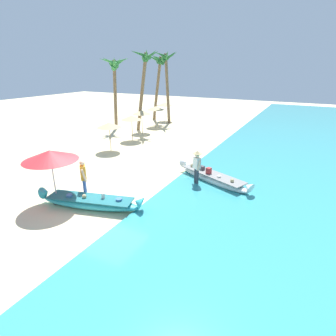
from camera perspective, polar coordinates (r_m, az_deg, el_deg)
ground_plane at (r=12.09m, az=-12.05°, el=-6.16°), size 80.00×80.00×0.00m
boat_cyan_foreground at (r=11.39m, az=-15.99°, el=-6.89°), size 4.44×1.89×0.75m
boat_white_midground at (r=13.43m, az=9.35°, el=-1.99°), size 4.33×2.39×0.76m
person_vendor_hatted at (r=12.81m, az=6.07°, el=0.56°), size 0.56×0.47×1.71m
person_tourist_customer at (r=11.91m, az=-17.32°, el=-1.89°), size 0.53×0.54×1.74m
patio_umbrella_large at (r=11.57m, az=-23.58°, el=2.41°), size 2.15×2.15×2.30m
parasol_row_0 at (r=18.40m, az=-12.28°, el=8.82°), size 1.60×1.60×1.91m
parasol_row_1 at (r=20.86m, az=-7.67°, el=10.45°), size 1.60×1.60×1.91m
parasol_row_2 at (r=23.31m, az=-5.55°, el=11.59°), size 1.60×1.60×1.91m
parasol_row_3 at (r=25.69m, az=-2.66°, el=12.49°), size 1.60×1.60×1.91m
parasol_row_4 at (r=28.47m, az=-0.64°, el=13.30°), size 1.60×1.60×1.91m
palm_tree_tall_inland at (r=24.89m, az=-11.21°, el=19.55°), size 2.84×2.60×6.21m
palm_tree_leaning_seaward at (r=23.73m, az=-4.93°, el=20.55°), size 2.30×2.55×6.75m
palm_tree_mid_cluster at (r=28.77m, az=-1.75°, el=20.58°), size 2.65×2.78×6.61m
palm_tree_far_behind at (r=27.41m, az=-0.32°, el=20.75°), size 2.29×2.62×6.84m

